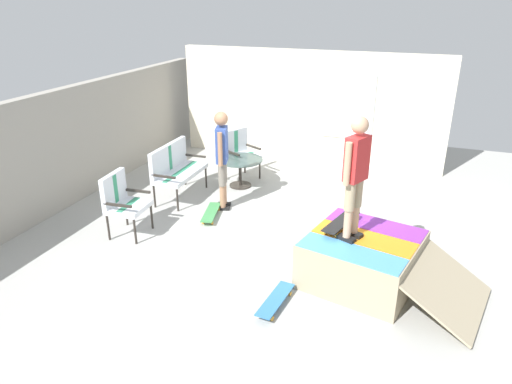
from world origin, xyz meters
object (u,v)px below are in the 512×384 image
(skate_ramp, at_px, (364,260))
(person_watching, at_px, (222,153))
(person_skater, at_px, (356,171))
(skateboard_on_ramp, at_px, (341,222))
(skateboard_spare, at_px, (275,300))
(patio_chair_near_house, at_px, (239,150))
(patio_chair_by_wall, at_px, (122,199))
(patio_table, at_px, (240,167))
(skateboard_by_bench, at_px, (211,213))
(patio_bench, at_px, (175,166))

(skate_ramp, relative_size, person_watching, 1.39)
(person_skater, distance_m, skateboard_on_ramp, 0.90)
(skateboard_spare, bearing_deg, patio_chair_near_house, 28.09)
(patio_chair_by_wall, bearing_deg, patio_chair_near_house, -14.70)
(skate_ramp, bearing_deg, patio_table, 47.86)
(skateboard_by_bench, xyz_separation_m, skateboard_spare, (-2.00, -1.84, 0.00))
(person_watching, height_order, person_skater, person_skater)
(patio_chair_near_house, xyz_separation_m, skateboard_on_ramp, (-2.84, -2.67, 0.13))
(skate_ramp, bearing_deg, patio_chair_by_wall, 89.44)
(skate_ramp, relative_size, patio_chair_by_wall, 2.41)
(patio_bench, relative_size, patio_chair_near_house, 1.23)
(person_watching, bearing_deg, patio_chair_by_wall, 143.16)
(skateboard_spare, relative_size, skateboard_on_ramp, 0.99)
(patio_table, distance_m, person_skater, 3.91)
(patio_bench, distance_m, person_watching, 1.15)
(person_watching, relative_size, skateboard_spare, 2.17)
(skate_ramp, height_order, skateboard_spare, skate_ramp)
(skateboard_by_bench, bearing_deg, patio_chair_by_wall, 134.24)
(person_watching, bearing_deg, skate_ramp, -118.74)
(skate_ramp, xyz_separation_m, skateboard_on_ramp, (0.17, 0.37, 0.41))
(person_skater, bearing_deg, patio_chair_by_wall, 88.29)
(patio_table, distance_m, skateboard_by_bench, 1.54)
(patio_chair_near_house, relative_size, skateboard_spare, 1.25)
(skate_ramp, xyz_separation_m, patio_chair_by_wall, (0.04, 3.82, 0.29))
(patio_chair_near_house, xyz_separation_m, person_watching, (-1.52, -0.31, 0.43))
(patio_chair_by_wall, xyz_separation_m, skateboard_spare, (-0.98, -2.89, -0.53))
(skateboard_spare, height_order, skateboard_on_ramp, skateboard_on_ramp)
(patio_table, xyz_separation_m, person_skater, (-2.64, -2.63, 1.18))
(person_watching, xyz_separation_m, person_skater, (-1.57, -2.52, 0.55))
(patio_chair_near_house, xyz_separation_m, patio_table, (-0.45, -0.21, -0.21))
(patio_bench, height_order, patio_chair_by_wall, same)
(patio_bench, bearing_deg, patio_chair_near_house, -28.75)
(skateboard_on_ramp, bearing_deg, skate_ramp, -114.76)
(patio_chair_near_house, bearing_deg, person_watching, -168.32)
(skateboard_on_ramp, bearing_deg, skateboard_by_bench, 69.69)
(patio_chair_near_house, xyz_separation_m, person_skater, (-3.08, -2.84, 0.98))
(skateboard_on_ramp, bearing_deg, patio_chair_near_house, 43.23)
(patio_chair_by_wall, xyz_separation_m, person_skater, (-0.11, -3.62, 0.98))
(patio_bench, relative_size, person_watching, 0.71)
(patio_bench, height_order, skateboard_on_ramp, patio_bench)
(person_watching, xyz_separation_m, skateboard_spare, (-2.44, -1.80, -0.96))
(patio_bench, relative_size, person_skater, 0.77)
(patio_chair_by_wall, relative_size, skateboard_spare, 1.25)
(patio_chair_near_house, distance_m, skateboard_by_bench, 2.04)
(skateboard_by_bench, xyz_separation_m, skateboard_on_ramp, (-0.89, -2.40, 0.65))
(patio_chair_by_wall, height_order, person_watching, person_watching)
(patio_bench, distance_m, patio_chair_near_house, 1.54)
(skateboard_by_bench, bearing_deg, person_watching, -5.63)
(skate_ramp, height_order, patio_chair_near_house, patio_chair_near_house)
(skate_ramp, xyz_separation_m, person_watching, (1.50, 2.73, 0.71))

